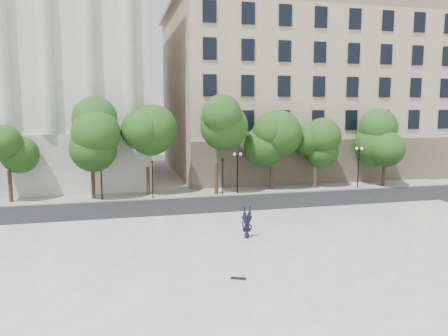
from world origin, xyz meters
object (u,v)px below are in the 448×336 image
(skateboard, at_px, (238,278))
(person_lying, at_px, (247,234))
(traffic_light_east, at_px, (223,158))
(traffic_light_west, at_px, (152,160))

(skateboard, bearing_deg, person_lying, 94.42)
(skateboard, bearing_deg, traffic_light_east, 103.07)
(traffic_light_west, xyz_separation_m, traffic_light_east, (6.69, 0.00, 0.05))
(traffic_light_west, xyz_separation_m, skateboard, (2.32, -21.29, -3.16))
(traffic_light_east, relative_size, person_lying, 2.12)
(traffic_light_east, height_order, person_lying, traffic_light_east)
(traffic_light_east, xyz_separation_m, person_lying, (-2.08, -15.09, -2.98))
(person_lying, distance_m, skateboard, 6.62)
(person_lying, bearing_deg, traffic_light_west, 107.18)
(traffic_light_east, distance_m, person_lying, 15.52)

